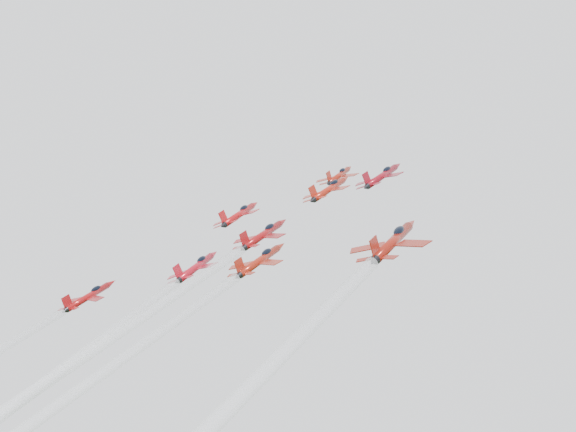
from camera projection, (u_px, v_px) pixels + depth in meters
The scene contains 5 objects.
jet_lead at pixel (339, 175), 150.48m from camera, with size 8.73×10.72×8.25m.
jet_row2_left at pixel (240, 214), 147.46m from camera, with size 10.19×12.50×9.62m.
jet_row2_center at pixel (329, 189), 140.43m from camera, with size 9.76×11.98×9.21m.
jet_row2_right at pixel (382, 175), 135.18m from camera, with size 9.42×11.56×8.90m.
jet_center at pixel (61, 386), 84.59m from camera, with size 9.42×82.63×62.78m.
Camera 1 is at (66.36, -97.76, 100.75)m, focal length 50.00 mm.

